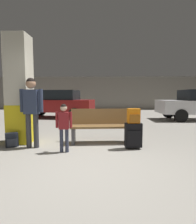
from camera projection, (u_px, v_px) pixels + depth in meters
The scene contains 10 objects.
ground_plane at pixel (95, 129), 7.22m from camera, with size 18.00×18.00×0.10m, color gray.
garage_back_wall at pixel (99, 93), 15.90m from camera, with size 18.00×0.12×2.80m, color gray.
structural_pillar at pixel (20, 90), 4.82m from camera, with size 0.57×0.57×2.78m.
bench at pixel (101, 126), 4.91m from camera, with size 1.64×0.66×0.89m.
suitcase at pixel (133, 135), 4.33m from camera, with size 0.40×0.27×0.60m.
backpack_bright at pixel (134, 116), 4.29m from camera, with size 0.30×0.22×0.34m.
child at pixel (64, 123), 4.04m from camera, with size 0.36×0.21×1.07m.
adult at pixel (32, 105), 4.37m from camera, with size 0.56×0.23×1.65m.
backpack_dark_floor at pixel (12, 140), 4.51m from camera, with size 0.32×0.30×0.34m.
parked_car_far at pixel (57, 103), 10.30m from camera, with size 4.29×2.23×1.51m.
Camera 1 is at (0.29, -3.12, 1.26)m, focal length 29.80 mm.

